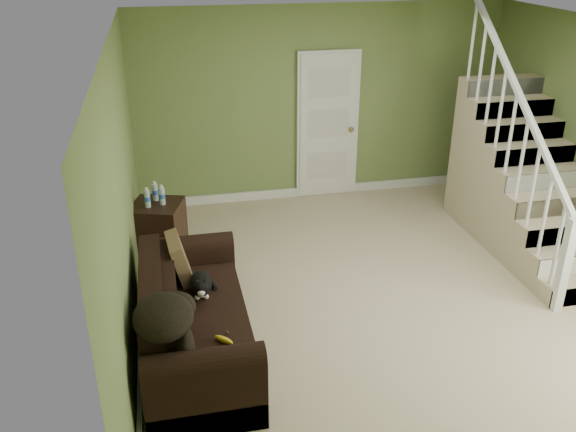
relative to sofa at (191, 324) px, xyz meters
name	(u,v)px	position (x,y,z in m)	size (l,w,h in m)	color
floor	(385,294)	(2.02, 0.56, -0.31)	(5.00, 5.50, 0.01)	tan
ceiling	(406,36)	(2.02, 0.56, 2.29)	(5.00, 5.50, 0.01)	white
wall_back	(320,104)	(2.02, 3.31, 0.99)	(5.00, 0.04, 2.60)	olive
wall_left	(123,199)	(-0.48, 0.56, 0.99)	(0.04, 5.50, 2.60)	olive
baseboard_back	(319,190)	(2.02, 3.28, -0.25)	(5.00, 0.04, 0.12)	white
baseboard_left	(141,318)	(-0.45, 0.56, -0.25)	(0.04, 5.50, 0.12)	white
door	(328,126)	(2.12, 3.27, 0.69)	(0.86, 0.12, 2.02)	white
staircase	(519,187)	(4.01, 1.53, 0.33)	(1.00, 2.51, 2.82)	tan
sofa	(191,324)	(0.00, 0.00, 0.00)	(0.90, 2.08, 0.82)	black
side_table	(159,229)	(-0.24, 1.92, 0.02)	(0.67, 0.67, 0.87)	black
cat	(201,284)	(0.12, 0.26, 0.23)	(0.25, 0.53, 0.26)	black
banana	(224,340)	(0.23, -0.50, 0.16)	(0.05, 0.18, 0.05)	yellow
throw_pillow	(180,261)	(-0.04, 0.59, 0.31)	(0.11, 0.46, 0.46)	#46301C
throw_blanket	(163,317)	(-0.21, -0.64, 0.54)	(0.44, 0.58, 0.24)	black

